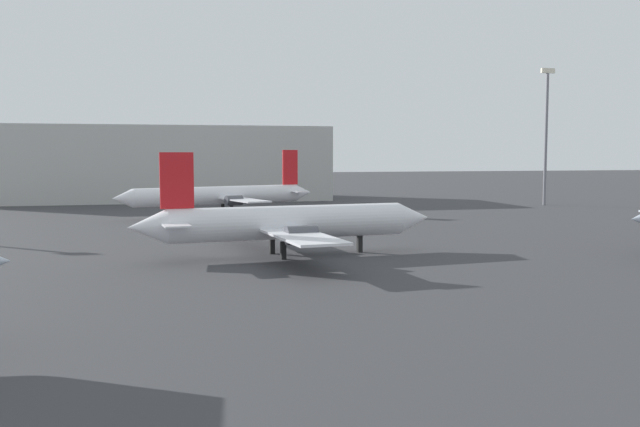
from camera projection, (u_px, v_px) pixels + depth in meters
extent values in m
cylinder|color=white|center=(289.00, 222.00, 58.77)|extent=(20.52, 4.96, 2.83)
cone|color=white|center=(413.00, 218.00, 62.74)|extent=(3.39, 3.14, 2.83)
cone|color=white|center=(147.00, 227.00, 54.80)|extent=(3.39, 3.14, 2.83)
cube|color=white|center=(277.00, 228.00, 58.47)|extent=(6.36, 24.31, 0.20)
cube|color=white|center=(172.00, 223.00, 55.45)|extent=(2.73, 7.18, 0.13)
cube|color=red|center=(177.00, 181.00, 55.30)|extent=(2.68, 0.53, 4.49)
cylinder|color=#4C4C54|center=(270.00, 224.00, 62.96)|extent=(2.65, 1.76, 1.50)
cylinder|color=#4C4C54|center=(301.00, 235.00, 54.41)|extent=(2.65, 1.76, 1.50)
cube|color=black|center=(360.00, 244.00, 61.16)|extent=(0.46, 0.46, 1.47)
cube|color=black|center=(272.00, 245.00, 60.18)|extent=(0.46, 0.46, 1.47)
cube|color=black|center=(283.00, 251.00, 57.05)|extent=(0.46, 0.46, 1.47)
cylinder|color=white|center=(219.00, 195.00, 95.71)|extent=(23.53, 9.42, 2.47)
cone|color=white|center=(122.00, 198.00, 88.88)|extent=(3.32, 3.16, 2.47)
cone|color=white|center=(303.00, 192.00, 102.53)|extent=(3.32, 3.16, 2.47)
cube|color=white|center=(227.00, 198.00, 96.35)|extent=(9.35, 20.90, 0.18)
cube|color=white|center=(292.00, 191.00, 101.62)|extent=(3.59, 6.55, 0.12)
cube|color=red|center=(290.00, 167.00, 101.13)|extent=(2.36, 0.93, 5.02)
cylinder|color=#4C4C54|center=(234.00, 200.00, 92.61)|extent=(2.55, 1.96, 1.35)
cylinder|color=#4C4C54|center=(211.00, 197.00, 99.38)|extent=(2.55, 1.96, 1.35)
cube|color=black|center=(165.00, 213.00, 91.96)|extent=(0.47, 0.47, 1.69)
cube|color=black|center=(231.00, 211.00, 95.22)|extent=(0.47, 0.47, 1.69)
cube|color=black|center=(223.00, 209.00, 97.78)|extent=(0.47, 0.47, 1.69)
cylinder|color=slate|center=(546.00, 140.00, 116.12)|extent=(0.50, 0.50, 21.94)
cube|color=#F2EACC|center=(548.00, 71.00, 115.13)|extent=(2.40, 0.50, 0.80)
cube|color=#B7B7B2|center=(154.00, 164.00, 128.83)|extent=(63.22, 20.25, 13.57)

